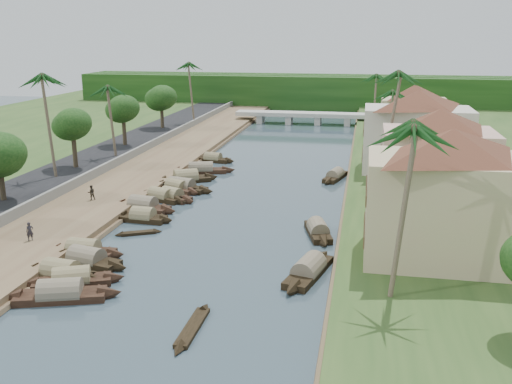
% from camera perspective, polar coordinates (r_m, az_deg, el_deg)
% --- Properties ---
extents(ground, '(220.00, 220.00, 0.00)m').
position_cam_1_polar(ground, '(50.44, -4.32, -5.51)').
color(ground, '#34454F').
rests_on(ground, ground).
extents(left_bank, '(10.00, 180.00, 0.80)m').
position_cam_1_polar(left_bank, '(73.51, -12.34, 1.27)').
color(left_bank, brown).
rests_on(left_bank, ground).
extents(right_bank, '(16.00, 180.00, 1.20)m').
position_cam_1_polar(right_bank, '(67.96, 15.93, 0.04)').
color(right_bank, '#29471C').
rests_on(right_bank, ground).
extents(road, '(8.00, 180.00, 1.40)m').
position_cam_1_polar(road, '(77.14, -18.18, 1.75)').
color(road, black).
rests_on(road, ground).
extents(retaining_wall, '(0.40, 180.00, 1.10)m').
position_cam_1_polar(retaining_wall, '(75.02, -15.34, 2.11)').
color(retaining_wall, gray).
rests_on(retaining_wall, left_bank).
extents(treeline, '(120.00, 14.00, 8.00)m').
position_cam_1_polar(treeline, '(146.58, 6.02, 9.97)').
color(treeline, black).
rests_on(treeline, ground).
extents(bridge, '(28.00, 4.00, 2.40)m').
position_cam_1_polar(bridge, '(119.16, 4.78, 7.62)').
color(bridge, '#AAAA9F').
rests_on(bridge, ground).
extents(building_near, '(14.85, 14.85, 10.20)m').
position_cam_1_polar(building_near, '(45.37, 18.62, -0.23)').
color(building_near, tan).
rests_on(building_near, right_bank).
extents(building_mid, '(14.11, 14.11, 9.70)m').
position_cam_1_polar(building_mid, '(61.00, 17.68, 3.52)').
color(building_mid, beige).
rests_on(building_mid, right_bank).
extents(building_far, '(15.59, 15.59, 10.20)m').
position_cam_1_polar(building_far, '(74.56, 15.78, 5.95)').
color(building_far, beige).
rests_on(building_far, right_bank).
extents(building_distant, '(12.62, 12.62, 9.20)m').
position_cam_1_polar(building_distant, '(94.44, 15.44, 7.58)').
color(building_distant, tan).
rests_on(building_distant, right_bank).
extents(sampan_0, '(8.81, 4.35, 2.28)m').
position_cam_1_polar(sampan_0, '(42.92, -18.97, -9.67)').
color(sampan_0, black).
rests_on(sampan_0, ground).
extents(sampan_1, '(7.60, 2.61, 2.22)m').
position_cam_1_polar(sampan_1, '(46.46, -18.96, -7.70)').
color(sampan_1, black).
rests_on(sampan_1, ground).
extents(sampan_2, '(7.83, 4.62, 2.09)m').
position_cam_1_polar(sampan_2, '(44.95, -17.92, -8.41)').
color(sampan_2, black).
rests_on(sampan_2, ground).
extents(sampan_3, '(8.25, 3.41, 2.18)m').
position_cam_1_polar(sampan_3, '(48.47, -16.57, -6.51)').
color(sampan_3, black).
rests_on(sampan_3, ground).
extents(sampan_4, '(7.49, 1.94, 2.14)m').
position_cam_1_polar(sampan_4, '(50.44, -16.85, -5.66)').
color(sampan_4, black).
rests_on(sampan_4, ground).
extents(sampan_5, '(6.63, 2.09, 2.11)m').
position_cam_1_polar(sampan_5, '(58.01, -11.23, -2.49)').
color(sampan_5, black).
rests_on(sampan_5, ground).
extents(sampan_6, '(8.27, 3.26, 2.39)m').
position_cam_1_polar(sampan_6, '(61.46, -11.23, -1.45)').
color(sampan_6, black).
rests_on(sampan_6, ground).
extents(sampan_7, '(7.59, 4.19, 2.04)m').
position_cam_1_polar(sampan_7, '(64.90, -9.52, -0.47)').
color(sampan_7, black).
rests_on(sampan_7, ground).
extents(sampan_8, '(6.76, 4.13, 2.09)m').
position_cam_1_polar(sampan_8, '(64.82, -8.43, -0.44)').
color(sampan_8, black).
rests_on(sampan_8, ground).
extents(sampan_9, '(9.21, 4.06, 2.28)m').
position_cam_1_polar(sampan_9, '(68.69, -7.50, 0.52)').
color(sampan_9, black).
rests_on(sampan_9, ground).
extents(sampan_10, '(7.20, 4.66, 2.04)m').
position_cam_1_polar(sampan_10, '(68.35, -7.94, 0.42)').
color(sampan_10, black).
rests_on(sampan_10, ground).
extents(sampan_11, '(8.37, 5.83, 2.43)m').
position_cam_1_polar(sampan_11, '(72.49, -7.02, 1.34)').
color(sampan_11, black).
rests_on(sampan_11, ground).
extents(sampan_12, '(9.59, 4.02, 2.24)m').
position_cam_1_polar(sampan_12, '(77.00, -5.52, 2.22)').
color(sampan_12, black).
rests_on(sampan_12, ground).
extents(sampan_13, '(7.12, 2.61, 1.95)m').
position_cam_1_polar(sampan_13, '(83.62, -4.32, 3.31)').
color(sampan_13, black).
rests_on(sampan_13, ground).
extents(sampan_14, '(3.94, 9.41, 2.24)m').
position_cam_1_polar(sampan_14, '(44.69, 5.29, -7.81)').
color(sampan_14, black).
rests_on(sampan_14, ground).
extents(sampan_15, '(3.53, 7.78, 2.07)m').
position_cam_1_polar(sampan_15, '(53.40, 6.23, -3.87)').
color(sampan_15, black).
rests_on(sampan_15, ground).
extents(sampan_16, '(3.52, 7.98, 1.96)m').
position_cam_1_polar(sampan_16, '(74.02, 7.93, 1.59)').
color(sampan_16, black).
rests_on(sampan_16, ground).
extents(canoe_0, '(0.97, 6.85, 0.90)m').
position_cam_1_polar(canoe_0, '(37.36, -6.37, -13.34)').
color(canoe_0, black).
rests_on(canoe_0, ground).
extents(canoe_1, '(4.28, 2.62, 0.72)m').
position_cam_1_polar(canoe_1, '(54.47, -11.67, -4.06)').
color(canoe_1, black).
rests_on(canoe_1, ground).
extents(canoe_2, '(5.35, 1.44, 0.77)m').
position_cam_1_polar(canoe_2, '(67.32, -8.58, -0.12)').
color(canoe_2, black).
rests_on(canoe_2, ground).
extents(palm_0, '(3.20, 3.20, 12.90)m').
position_cam_1_polar(palm_0, '(36.33, 14.63, 5.82)').
color(palm_0, '#76674F').
rests_on(palm_0, ground).
extents(palm_1, '(3.20, 3.20, 11.00)m').
position_cam_1_polar(palm_1, '(51.65, 14.66, 6.54)').
color(palm_1, '#76674F').
rests_on(palm_1, ground).
extents(palm_2, '(3.20, 3.20, 14.23)m').
position_cam_1_polar(palm_2, '(66.38, 13.22, 11.24)').
color(palm_2, '#76674F').
rests_on(palm_2, ground).
extents(palm_3, '(3.20, 3.20, 10.45)m').
position_cam_1_polar(palm_3, '(84.91, 13.35, 9.62)').
color(palm_3, '#76674F').
rests_on(palm_3, ground).
extents(palm_5, '(3.20, 3.20, 13.57)m').
position_cam_1_polar(palm_5, '(71.43, -20.31, 10.62)').
color(palm_5, '#76674F').
rests_on(palm_5, ground).
extents(palm_6, '(3.20, 3.20, 11.19)m').
position_cam_1_polar(palm_6, '(81.89, -14.35, 9.99)').
color(palm_6, '#76674F').
rests_on(palm_6, ground).
extents(palm_7, '(3.20, 3.20, 11.49)m').
position_cam_1_polar(palm_7, '(101.93, 11.90, 11.20)').
color(palm_7, '#76674F').
rests_on(palm_7, ground).
extents(palm_8, '(3.20, 3.20, 12.75)m').
position_cam_1_polar(palm_8, '(111.91, -6.46, 12.52)').
color(palm_8, '#76674F').
rests_on(palm_8, ground).
extents(tree_3, '(4.61, 4.61, 7.45)m').
position_cam_1_polar(tree_3, '(76.59, -17.89, 6.38)').
color(tree_3, '#453927').
rests_on(tree_3, ground).
extents(tree_4, '(4.76, 4.76, 7.50)m').
position_cam_1_polar(tree_4, '(90.51, -13.17, 8.03)').
color(tree_4, '#453927').
rests_on(tree_4, ground).
extents(tree_5, '(5.23, 5.23, 7.54)m').
position_cam_1_polar(tree_5, '(106.12, -9.45, 9.20)').
color(tree_5, '#453927').
rests_on(tree_5, ground).
extents(tree_6, '(4.54, 4.54, 7.52)m').
position_cam_1_polar(tree_6, '(78.93, 19.22, 6.44)').
color(tree_6, '#453927').
rests_on(tree_6, ground).
extents(person_near, '(0.71, 0.69, 1.65)m').
position_cam_1_polar(person_near, '(53.00, -21.68, -3.69)').
color(person_near, '#25232A').
rests_on(person_near, left_bank).
extents(person_far, '(1.00, 0.96, 1.62)m').
position_cam_1_polar(person_far, '(63.75, -16.15, -0.05)').
color(person_far, '#322C23').
rests_on(person_far, left_bank).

